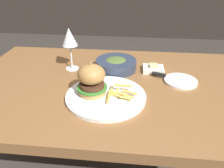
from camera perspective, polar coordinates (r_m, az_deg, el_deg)
name	(u,v)px	position (r m, az deg, el deg)	size (l,w,h in m)	color
dining_table	(124,101)	(0.97, 3.13, -4.58)	(1.36, 0.76, 0.74)	brown
main_plate	(106,96)	(0.82, -1.61, -3.21)	(0.30, 0.30, 0.01)	white
burger_sandwich	(92,80)	(0.80, -5.35, 1.16)	(0.11, 0.11, 0.13)	tan
fries_pile	(119,93)	(0.81, 1.89, -2.37)	(0.11, 0.12, 0.03)	gold
wine_glass	(69,38)	(1.01, -11.08, 11.62)	(0.07, 0.07, 0.20)	silver
bread_plate	(181,81)	(0.97, 17.51, 0.75)	(0.14, 0.14, 0.01)	white
table_knife	(170,77)	(0.97, 14.80, 1.84)	(0.18, 0.08, 0.01)	silver
butter_dish	(153,69)	(1.03, 10.73, 3.91)	(0.09, 0.08, 0.04)	white
soup_bowl	(116,64)	(1.03, 1.05, 5.21)	(0.19, 0.19, 0.05)	#2D384C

